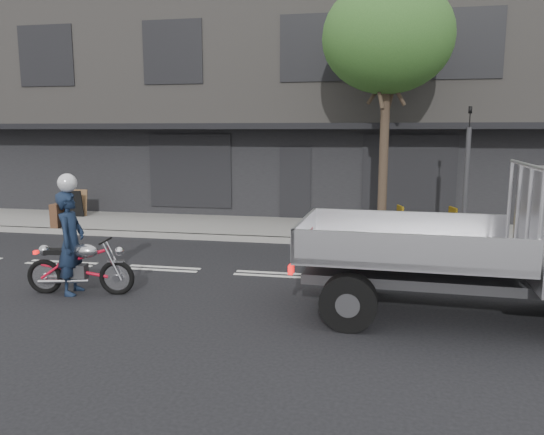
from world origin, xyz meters
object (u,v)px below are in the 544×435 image
(rider, at_px, (71,243))
(construction_barrier, at_px, (427,222))
(motorcycle, at_px, (80,266))
(traffic_light_pole, at_px, (466,183))
(street_tree, at_px, (388,38))
(sandwich_board, at_px, (74,204))

(rider, relative_size, construction_barrier, 1.28)
(motorcycle, xyz_separation_m, rider, (-0.15, -0.00, 0.41))
(motorcycle, distance_m, rider, 0.44)
(traffic_light_pole, bearing_deg, construction_barrier, 146.55)
(street_tree, distance_m, motorcycle, 9.43)
(traffic_light_pole, xyz_separation_m, construction_barrier, (-0.84, 0.55, -1.10))
(traffic_light_pole, relative_size, construction_barrier, 2.41)
(traffic_light_pole, relative_size, rider, 1.88)
(motorcycle, bearing_deg, traffic_light_pole, 27.62)
(motorcycle, bearing_deg, rider, 172.07)
(traffic_light_pole, height_order, sandwich_board, traffic_light_pole)
(traffic_light_pole, distance_m, construction_barrier, 1.49)
(street_tree, height_order, traffic_light_pole, street_tree)
(construction_barrier, bearing_deg, motorcycle, -138.27)
(rider, relative_size, sandwich_board, 2.16)
(motorcycle, xyz_separation_m, sandwich_board, (-4.36, 6.99, 0.06))
(construction_barrier, relative_size, sandwich_board, 1.68)
(traffic_light_pole, xyz_separation_m, rider, (-7.52, -5.27, -0.72))
(street_tree, bearing_deg, construction_barrier, -14.32)
(traffic_light_pole, height_order, construction_barrier, traffic_light_pole)
(rider, height_order, sandwich_board, rider)
(motorcycle, bearing_deg, construction_barrier, 33.76)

